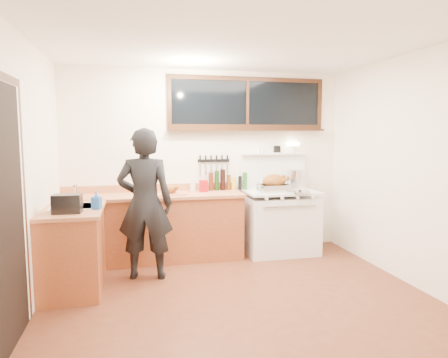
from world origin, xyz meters
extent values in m
cube|color=#532615|center=(0.00, 0.00, -0.01)|extent=(4.00, 3.50, 0.02)
cube|color=white|center=(0.00, 1.77, 1.30)|extent=(4.00, 0.05, 2.60)
cube|color=white|center=(0.00, -1.77, 1.30)|extent=(4.00, 0.05, 2.60)
cube|color=white|center=(-2.02, 0.00, 1.30)|extent=(0.05, 3.50, 2.60)
cube|color=white|center=(2.02, 0.00, 1.30)|extent=(0.05, 3.50, 2.60)
cube|color=white|center=(0.00, 0.00, 2.62)|extent=(4.00, 3.50, 0.05)
cube|color=brown|center=(-0.80, 1.45, 0.43)|extent=(2.40, 0.60, 0.86)
cube|color=#BB724A|center=(-0.80, 1.44, 0.88)|extent=(2.44, 0.64, 0.04)
cube|color=#BB724A|center=(-0.80, 1.74, 0.95)|extent=(2.40, 0.03, 0.10)
sphere|color=#B78C38|center=(-1.80, 1.17, 0.70)|extent=(0.03, 0.03, 0.03)
sphere|color=#B78C38|center=(-1.30, 1.17, 0.70)|extent=(0.03, 0.03, 0.03)
sphere|color=#B78C38|center=(-0.80, 1.17, 0.70)|extent=(0.03, 0.03, 0.03)
sphere|color=#B78C38|center=(-0.30, 1.17, 0.70)|extent=(0.03, 0.03, 0.03)
sphere|color=#B78C38|center=(0.15, 1.17, 0.70)|extent=(0.03, 0.03, 0.03)
cube|color=brown|center=(-1.70, 0.62, 0.43)|extent=(0.60, 1.05, 0.86)
cube|color=#BB724A|center=(-1.69, 0.62, 0.88)|extent=(0.64, 1.09, 0.04)
cube|color=white|center=(-1.68, 0.70, 0.84)|extent=(0.45, 0.40, 0.14)
cube|color=white|center=(-1.68, 0.70, 0.91)|extent=(0.50, 0.45, 0.01)
cylinder|color=silver|center=(-1.68, 0.88, 1.02)|extent=(0.02, 0.02, 0.24)
cylinder|color=silver|center=(-1.68, 0.80, 1.13)|extent=(0.02, 0.18, 0.02)
cube|color=white|center=(1.00, 1.40, 0.41)|extent=(1.00, 0.70, 0.82)
cube|color=white|center=(1.00, 1.40, 0.89)|extent=(1.02, 0.72, 0.03)
cube|color=white|center=(1.00, 1.06, 0.52)|extent=(0.88, 0.02, 0.46)
cylinder|color=silver|center=(1.00, 1.03, 0.74)|extent=(0.75, 0.02, 0.02)
cylinder|color=white|center=(0.67, 1.04, 0.85)|extent=(0.04, 0.03, 0.04)
cylinder|color=white|center=(0.89, 1.04, 0.85)|extent=(0.04, 0.03, 0.04)
cylinder|color=white|center=(1.11, 1.04, 0.85)|extent=(0.04, 0.03, 0.04)
cylinder|color=white|center=(1.33, 1.04, 0.85)|extent=(0.04, 0.03, 0.04)
cube|color=white|center=(1.00, 1.72, 1.15)|extent=(1.00, 0.05, 0.50)
cube|color=white|center=(1.00, 1.69, 1.41)|extent=(1.00, 0.12, 0.03)
cylinder|color=white|center=(1.30, 1.69, 1.48)|extent=(0.10, 0.10, 0.10)
cube|color=#FFE5B2|center=(1.30, 1.69, 1.55)|extent=(0.17, 0.09, 0.06)
cube|color=black|center=(1.05, 1.69, 1.48)|extent=(0.09, 0.05, 0.10)
cylinder|color=white|center=(0.82, 1.69, 1.47)|extent=(0.04, 0.04, 0.09)
cylinder|color=white|center=(0.76, 1.69, 1.47)|extent=(0.04, 0.04, 0.09)
cube|color=black|center=(0.60, 1.73, 2.15)|extent=(2.20, 0.01, 0.62)
cube|color=black|center=(0.60, 1.73, 2.49)|extent=(2.32, 0.04, 0.06)
cube|color=black|center=(0.60, 1.73, 1.81)|extent=(2.32, 0.04, 0.06)
cube|color=black|center=(-0.53, 1.73, 2.15)|extent=(0.06, 0.04, 0.62)
cube|color=black|center=(1.73, 1.73, 2.15)|extent=(0.06, 0.04, 0.62)
cube|color=black|center=(0.60, 1.73, 2.15)|extent=(0.04, 0.04, 0.62)
cube|color=black|center=(0.60, 1.68, 1.76)|extent=(2.32, 0.13, 0.03)
cube|color=black|center=(-1.99, -0.55, 1.05)|extent=(0.01, 0.86, 2.10)
cube|color=black|center=(-1.99, -0.07, 1.05)|extent=(0.01, 0.07, 2.10)
cube|color=black|center=(-1.99, -0.55, 2.14)|extent=(0.01, 1.04, 0.07)
cube|color=black|center=(0.10, 1.74, 1.32)|extent=(0.46, 0.02, 0.04)
cube|color=silver|center=(-0.10, 1.72, 1.21)|extent=(0.02, 0.00, 0.18)
cube|color=black|center=(-0.10, 1.72, 1.35)|extent=(0.02, 0.02, 0.10)
cube|color=silver|center=(-0.02, 1.72, 1.21)|extent=(0.02, 0.00, 0.18)
cube|color=black|center=(-0.02, 1.72, 1.35)|extent=(0.02, 0.02, 0.10)
cube|color=silver|center=(0.06, 1.72, 1.21)|extent=(0.02, 0.00, 0.18)
cube|color=black|center=(0.06, 1.72, 1.35)|extent=(0.02, 0.02, 0.10)
cube|color=silver|center=(0.14, 1.72, 1.21)|extent=(0.03, 0.00, 0.18)
cube|color=black|center=(0.14, 1.72, 1.35)|extent=(0.02, 0.02, 0.10)
cube|color=silver|center=(0.22, 1.72, 1.21)|extent=(0.03, 0.00, 0.18)
cube|color=black|center=(0.22, 1.72, 1.35)|extent=(0.02, 0.02, 0.10)
cube|color=silver|center=(0.30, 1.72, 1.21)|extent=(0.03, 0.00, 0.18)
cube|color=black|center=(0.30, 1.72, 1.35)|extent=(0.02, 0.02, 0.10)
imported|color=black|center=(-0.91, 0.79, 0.89)|extent=(0.71, 0.52, 1.77)
imported|color=blue|center=(-1.43, 0.51, 1.00)|extent=(0.11, 0.11, 0.19)
cube|color=black|center=(-1.70, 0.35, 1.00)|extent=(0.29, 0.21, 0.19)
cube|color=#BB724A|center=(-0.58, 1.35, 0.91)|extent=(0.46, 0.39, 0.02)
ellipsoid|color=brown|center=(-0.58, 1.35, 0.97)|extent=(0.25, 0.20, 0.13)
sphere|color=brown|center=(-0.48, 1.40, 1.00)|extent=(0.05, 0.05, 0.05)
sphere|color=brown|center=(-0.48, 1.30, 1.00)|extent=(0.05, 0.05, 0.05)
cube|color=silver|center=(0.88, 1.35, 0.95)|extent=(0.42, 0.32, 0.10)
cube|color=#3F3F42|center=(0.88, 1.35, 0.98)|extent=(0.38, 0.28, 0.03)
torus|color=silver|center=(0.67, 1.35, 1.00)|extent=(0.02, 0.10, 0.10)
torus|color=silver|center=(1.10, 1.35, 1.00)|extent=(0.02, 0.10, 0.10)
ellipsoid|color=brown|center=(0.88, 1.35, 1.04)|extent=(0.33, 0.25, 0.21)
cylinder|color=brown|center=(0.99, 1.27, 1.06)|extent=(0.12, 0.05, 0.09)
sphere|color=brown|center=(1.05, 1.27, 1.09)|extent=(0.06, 0.06, 0.06)
cylinder|color=brown|center=(0.99, 1.43, 1.06)|extent=(0.12, 0.05, 0.09)
sphere|color=brown|center=(1.05, 1.43, 1.09)|extent=(0.06, 0.06, 0.06)
cylinder|color=silver|center=(1.33, 1.57, 1.04)|extent=(0.30, 0.30, 0.28)
cylinder|color=silver|center=(0.98, 1.54, 0.97)|extent=(0.20, 0.20, 0.13)
cylinder|color=black|center=(0.96, 1.66, 1.02)|extent=(0.05, 0.18, 0.02)
cylinder|color=silver|center=(1.18, 1.12, 0.91)|extent=(0.35, 0.35, 0.02)
sphere|color=black|center=(1.18, 1.12, 0.93)|extent=(0.03, 0.03, 0.03)
cube|color=maroon|center=(-0.09, 1.53, 0.98)|extent=(0.11, 0.09, 0.16)
cylinder|color=white|center=(-0.22, 1.68, 0.98)|extent=(0.10, 0.10, 0.16)
cylinder|color=black|center=(0.04, 1.63, 1.03)|extent=(0.07, 0.07, 0.26)
cylinder|color=black|center=(0.12, 1.63, 1.04)|extent=(0.06, 0.06, 0.28)
cylinder|color=black|center=(0.21, 1.63, 1.05)|extent=(0.07, 0.07, 0.30)
cylinder|color=black|center=(0.30, 1.63, 1.01)|extent=(0.06, 0.06, 0.22)
cylinder|color=black|center=(0.37, 1.63, 0.99)|extent=(0.06, 0.06, 0.18)
cylinder|color=black|center=(0.47, 1.63, 1.00)|extent=(0.05, 0.05, 0.20)
cylinder|color=black|center=(0.54, 1.63, 1.02)|extent=(0.06, 0.06, 0.25)
camera|label=1|loc=(-1.04, -3.90, 1.69)|focal=32.00mm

